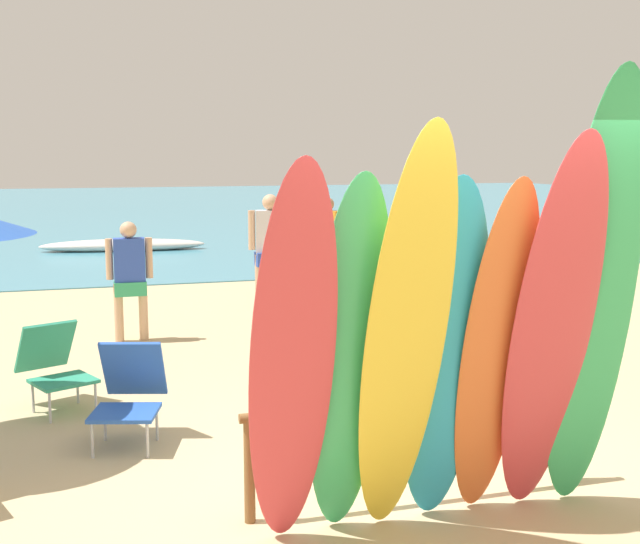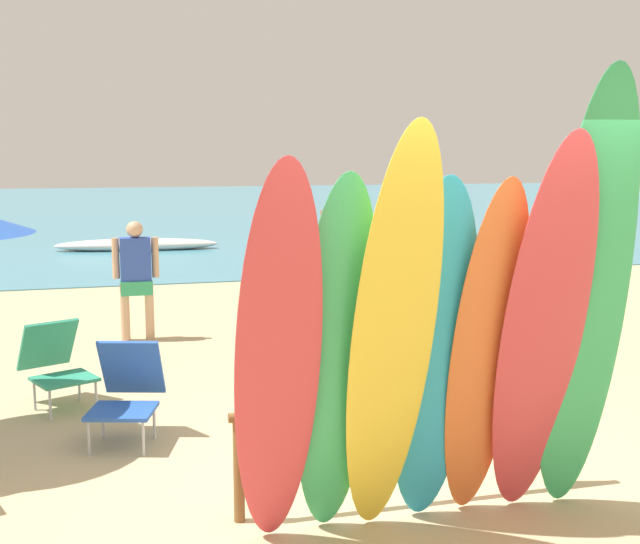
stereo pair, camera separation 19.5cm
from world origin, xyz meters
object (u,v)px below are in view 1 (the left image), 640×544
(surfboard_orange_4, at_px, (496,352))
(beachgoer_photographing, at_px, (327,239))
(surfboard_red_5, at_px, (553,330))
(surfboard_yellow_2, at_px, (406,340))
(surfboard_red_0, at_px, (292,364))
(beach_chair_red, at_px, (54,363))
(surfboard_teal_3, at_px, (444,354))
(surfboard_green_6, at_px, (594,297))
(surfboard_green_1, at_px, (349,362))
(distant_boat, at_px, (123,245))
(beachgoer_strolling, at_px, (130,273))
(surfboard_rack, at_px, (420,422))
(beachgoer_midbeach, at_px, (325,256))
(beach_chair_striped, at_px, (130,390))
(beachgoer_by_water, at_px, (271,244))

(surfboard_orange_4, distance_m, beachgoer_photographing, 8.27)
(surfboard_red_5, bearing_deg, surfboard_orange_4, 161.44)
(surfboard_orange_4, xyz_separation_m, beachgoer_photographing, (1.39, 8.15, -0.18))
(surfboard_yellow_2, relative_size, surfboard_red_5, 1.03)
(surfboard_orange_4, bearing_deg, surfboard_red_0, -179.58)
(surfboard_red_0, distance_m, surfboard_red_5, 1.67)
(surfboard_red_0, relative_size, surfboard_orange_4, 1.07)
(beach_chair_red, bearing_deg, surfboard_teal_3, -76.87)
(surfboard_green_6, bearing_deg, surfboard_green_1, -177.96)
(distant_boat, bearing_deg, beachgoer_strolling, -92.02)
(surfboard_rack, bearing_deg, beach_chair_red, 131.06)
(surfboard_rack, xyz_separation_m, beachgoer_midbeach, (1.12, 5.89, 0.33))
(surfboard_teal_3, xyz_separation_m, surfboard_green_6, (0.96, -0.11, 0.32))
(surfboard_red_0, xyz_separation_m, beachgoer_midbeach, (2.12, 6.41, -0.28))
(beach_chair_striped, bearing_deg, beachgoer_midbeach, 71.06)
(surfboard_red_5, height_order, beachgoer_midbeach, surfboard_red_5)
(beachgoer_by_water, bearing_deg, beach_chair_striped, 77.92)
(surfboard_teal_3, relative_size, beach_chair_red, 2.48)
(surfboard_green_6, bearing_deg, beach_chair_red, 139.90)
(beachgoer_strolling, bearing_deg, beach_chair_red, -106.93)
(surfboard_red_5, bearing_deg, beachgoer_midbeach, 83.35)
(surfboard_yellow_2, xyz_separation_m, beachgoer_strolling, (-1.24, 5.81, -0.40))
(surfboard_rack, xyz_separation_m, distant_boat, (-1.25, 14.58, -0.41))
(surfboard_red_0, height_order, beachgoer_by_water, surfboard_red_0)
(surfboard_green_1, distance_m, surfboard_yellow_2, 0.35)
(beachgoer_by_water, bearing_deg, beachgoer_strolling, 47.08)
(surfboard_red_5, xyz_separation_m, beach_chair_red, (-3.06, 3.23, -0.81))
(surfboard_red_5, relative_size, beachgoer_strolling, 1.69)
(beach_chair_red, bearing_deg, surfboard_green_1, -85.43)
(surfboard_orange_4, bearing_deg, beachgoer_by_water, 83.10)
(surfboard_teal_3, relative_size, distant_boat, 0.57)
(surfboard_red_5, distance_m, beachgoer_by_water, 7.17)
(beachgoer_strolling, bearing_deg, beachgoer_midbeach, 14.57)
(surfboard_teal_3, bearing_deg, beachgoer_photographing, 76.72)
(surfboard_green_6, relative_size, beachgoer_midbeach, 1.89)
(surfboard_rack, distance_m, beachgoer_strolling, 5.49)
(surfboard_teal_3, distance_m, surfboard_green_6, 1.02)
(surfboard_teal_3, bearing_deg, beachgoer_midbeach, 78.50)
(surfboard_green_6, xyz_separation_m, beachgoer_midbeach, (0.16, 6.36, -0.54))
(beachgoer_midbeach, bearing_deg, surfboard_teal_3, -141.81)
(surfboard_orange_4, xyz_separation_m, beach_chair_red, (-2.73, 3.14, -0.67))
(surfboard_red_0, bearing_deg, surfboard_teal_3, 9.67)
(beachgoer_photographing, height_order, beachgoer_by_water, beachgoer_by_water)
(surfboard_orange_4, relative_size, beachgoer_photographing, 1.40)
(beachgoer_photographing, relative_size, beachgoer_strolling, 1.07)
(surfboard_red_0, bearing_deg, distant_boat, 91.29)
(surfboard_yellow_2, height_order, beachgoer_photographing, surfboard_yellow_2)
(surfboard_teal_3, relative_size, beachgoer_by_water, 1.30)
(surfboard_red_0, height_order, distant_boat, surfboard_red_0)
(surfboard_rack, bearing_deg, surfboard_teal_3, -90.62)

